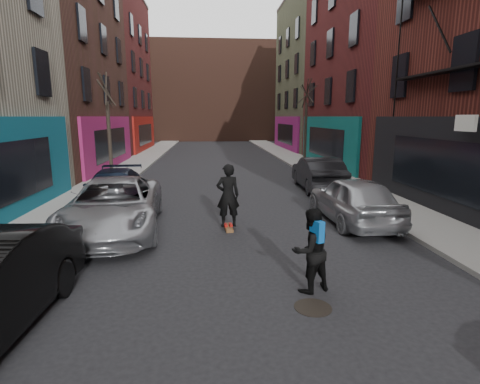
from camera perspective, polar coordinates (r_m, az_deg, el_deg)
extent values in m
cube|color=gray|center=(33.60, -14.10, 5.22)|extent=(2.50, 84.00, 0.13)
cube|color=gray|center=(33.91, 7.33, 5.53)|extent=(2.50, 84.00, 0.13)
cube|color=#47281E|center=(59.09, -4.13, 14.80)|extent=(40.00, 10.00, 14.00)
imported|color=gray|center=(12.10, -18.65, -2.00)|extent=(3.19, 6.06, 1.63)
imported|color=black|center=(15.48, -18.74, 0.45)|extent=(2.27, 5.01, 1.42)
imported|color=#999CA1|center=(13.05, 16.84, -1.04)|extent=(2.00, 4.69, 1.58)
imported|color=black|center=(18.54, 11.78, 2.81)|extent=(1.87, 4.90, 1.59)
cube|color=brown|center=(11.88, -1.82, -5.44)|extent=(0.29, 0.82, 0.10)
imported|color=black|center=(11.62, -1.85, -0.53)|extent=(0.76, 0.54, 1.98)
imported|color=black|center=(7.71, 10.68, -8.75)|extent=(1.02, 0.92, 1.72)
cube|color=#0B52A5|center=(7.43, 11.65, -5.83)|extent=(0.24, 0.33, 0.42)
cylinder|color=black|center=(7.42, 11.05, -16.88)|extent=(0.81, 0.81, 0.01)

